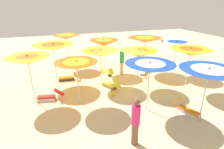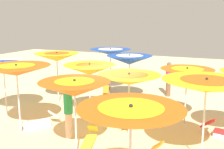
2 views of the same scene
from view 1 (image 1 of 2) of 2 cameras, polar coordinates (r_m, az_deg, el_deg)
The scene contains 22 objects.
ground at distance 11.04m, azimuth 1.95°, elevation -3.44°, with size 39.06×39.06×0.04m, color beige.
beach_umbrella_0 at distance 13.08m, azimuth 19.45°, elevation 8.72°, with size 2.16×2.16×2.28m.
beach_umbrella_1 at distance 13.02m, azimuth 10.16°, elevation 10.53°, with size 2.29×2.29×2.45m.
beach_umbrella_2 at distance 12.70m, azimuth -2.55°, elevation 9.80°, with size 1.99×1.99×2.32m.
beach_umbrella_3 at distance 14.10m, azimuth -14.08°, elevation 11.24°, with size 1.93×1.93×2.48m.
beach_umbrella_4 at distance 10.69m, azimuth 23.15°, elevation 6.47°, with size 2.07×2.07×2.42m.
beach_umbrella_5 at distance 10.41m, azimuth 8.32°, elevation 6.51°, with size 2.03×2.03×2.24m.
beach_umbrella_6 at distance 10.52m, azimuth -3.55°, elevation 6.65°, with size 2.12×2.12×2.18m.
beach_umbrella_7 at distance 11.20m, azimuth -17.87°, elevation 8.12°, with size 2.30×2.30×2.46m.
beach_umbrella_8 at distance 7.78m, azimuth 27.85°, elevation 0.46°, with size 2.20×2.20×2.39m.
beach_umbrella_9 at distance 7.93m, azimuth 11.67°, elevation 2.07°, with size 2.14×2.14×2.32m.
beach_umbrella_10 at distance 8.56m, azimuth -10.97°, elevation 2.79°, with size 1.96×1.96×2.19m.
beach_umbrella_11 at distance 9.34m, azimuth -24.71°, elevation 4.11°, with size 1.96×1.96×2.40m.
lounger_0 at distance 9.88m, azimuth -19.06°, elevation -6.43°, with size 0.54×1.34×0.58m.
lounger_1 at distance 12.56m, azimuth -1.68°, elevation 0.82°, with size 1.32×0.68×0.56m.
lounger_2 at distance 12.00m, azimuth -13.62°, elevation -0.84°, with size 0.44×1.29×0.52m.
lounger_3 at distance 10.60m, azimuth -0.38°, elevation -3.14°, with size 1.31×0.82×0.67m.
lounger_4 at distance 12.88m, azimuth 9.67°, elevation 1.06°, with size 1.31×1.08×0.54m.
lounger_5 at distance 8.96m, azimuth 22.29°, elevation -10.01°, with size 1.33×0.73×0.60m.
beachgoer_0 at distance 6.38m, azimuth 7.30°, elevation -14.26°, with size 0.30×0.30×1.78m.
beachgoer_1 at distance 12.29m, azimuth 3.06°, elevation 4.18°, with size 0.30×0.30×1.84m.
beach_ball at distance 9.76m, azimuth 0.17°, elevation -5.94°, with size 0.27×0.27×0.27m, color yellow.
Camera 1 is at (-9.34, 3.56, 4.65)m, focal length 29.42 mm.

